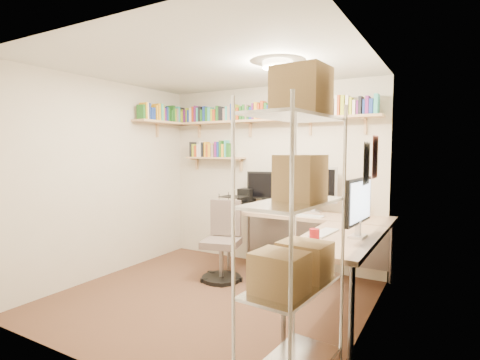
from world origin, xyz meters
TOP-DOWN VIEW (x-y plane):
  - ground at (0.00, 0.00)m, footprint 3.20×3.20m
  - room_shell at (0.00, 0.00)m, footprint 3.24×3.04m
  - wall_shelves at (-0.40, 1.30)m, footprint 3.12×1.09m
  - corner_desk at (0.70, 0.94)m, footprint 2.16×2.11m
  - office_chair at (-0.22, 0.60)m, footprint 0.53×0.54m
  - wire_rack at (1.36, -0.95)m, footprint 0.48×0.87m

SIDE VIEW (x-z plane):
  - ground at x=0.00m, z-range 0.00..0.00m
  - office_chair at x=-0.22m, z-range -0.08..0.90m
  - corner_desk at x=0.70m, z-range 0.10..1.51m
  - wire_rack at x=1.36m, z-range 0.19..2.35m
  - room_shell at x=0.00m, z-range 0.29..2.81m
  - wall_shelves at x=-0.40m, z-range 1.63..2.43m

